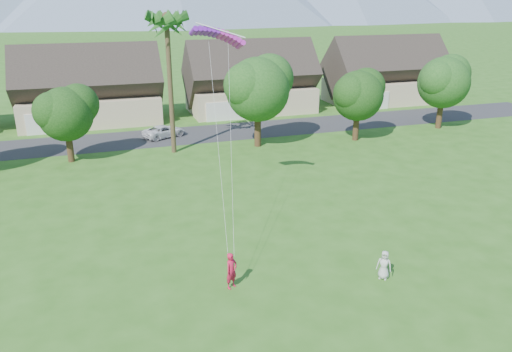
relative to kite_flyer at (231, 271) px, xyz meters
name	(u,v)px	position (x,y,z in m)	size (l,w,h in m)	color
ground	(328,335)	(2.94, -4.84, -0.95)	(500.00, 500.00, 0.00)	#2D6019
street	(185,135)	(2.94, 29.16, -0.94)	(90.00, 7.00, 0.01)	#2D2D30
kite_flyer	(231,271)	(0.00, 0.00, 0.00)	(0.69, 0.45, 1.89)	red
watcher	(384,265)	(7.63, -1.58, -0.17)	(0.76, 0.49, 1.55)	beige
parked_car	(164,131)	(0.83, 29.16, -0.33)	(2.05, 4.45, 1.24)	silver
houses_row	(174,88)	(3.44, 38.15, 2.50)	(72.75, 8.19, 8.86)	beige
tree_row	(182,101)	(1.80, 23.07, 3.94)	(62.27, 6.67, 8.45)	#47301C
fan_palm	(166,19)	(0.94, 23.66, 10.86)	(3.00, 3.00, 13.80)	#4C3D26
parafoil_kite	(218,34)	(1.94, 9.45, 10.60)	(3.26, 1.03, 0.50)	purple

